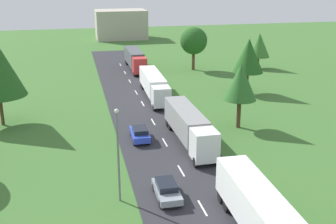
% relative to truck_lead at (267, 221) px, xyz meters
% --- Properties ---
extents(road, '(10.00, 140.00, 0.06)m').
position_rel_truck_lead_xyz_m(road, '(-2.63, 9.35, -2.14)').
color(road, '#2B2B30').
rests_on(road, ground).
extents(lane_marking_centre, '(0.16, 118.57, 0.01)m').
position_rel_truck_lead_xyz_m(lane_marking_centre, '(-2.63, 3.52, -2.10)').
color(lane_marking_centre, white).
rests_on(lane_marking_centre, road).
extents(truck_lead, '(2.88, 14.88, 3.62)m').
position_rel_truck_lead_xyz_m(truck_lead, '(0.00, 0.00, 0.00)').
color(truck_lead, green).
rests_on(truck_lead, road).
extents(truck_second, '(2.60, 13.27, 3.53)m').
position_rel_truck_lead_xyz_m(truck_second, '(-0.07, 19.26, -0.06)').
color(truck_second, white).
rests_on(truck_second, road).
extents(truck_third, '(2.86, 14.40, 3.41)m').
position_rel_truck_lead_xyz_m(truck_third, '(-0.39, 37.87, -0.13)').
color(truck_third, white).
rests_on(truck_third, road).
extents(truck_fourth, '(2.50, 13.32, 3.58)m').
position_rel_truck_lead_xyz_m(truck_fourth, '(-0.26, 57.82, -0.04)').
color(truck_fourth, red).
rests_on(truck_fourth, road).
extents(car_third, '(1.87, 4.17, 1.40)m').
position_rel_truck_lead_xyz_m(car_third, '(-5.07, 8.14, -1.37)').
color(car_third, '#8C939E').
rests_on(car_third, road).
extents(car_fourth, '(1.93, 4.16, 1.53)m').
position_rel_truck_lead_xyz_m(car_fourth, '(-5.22, 21.25, -1.31)').
color(car_fourth, blue).
rests_on(car_fourth, road).
extents(lamppost_second, '(0.36, 0.36, 8.02)m').
position_rel_truck_lead_xyz_m(lamppost_second, '(-8.93, 8.62, 2.31)').
color(lamppost_second, slate).
rests_on(lamppost_second, ground).
extents(tree_oak, '(3.96, 3.96, 7.91)m').
position_rel_truck_lead_xyz_m(tree_oak, '(7.19, 22.86, 3.51)').
color(tree_oak, '#513823').
rests_on(tree_oak, ground).
extents(tree_birch, '(5.21, 5.21, 8.26)m').
position_rel_truck_lead_xyz_m(tree_birch, '(10.72, 55.01, 3.45)').
color(tree_birch, '#513823').
rests_on(tree_birch, ground).
extents(tree_pine, '(4.21, 4.21, 6.93)m').
position_rel_truck_lead_xyz_m(tree_pine, '(23.57, 53.45, 2.42)').
color(tree_pine, '#513823').
rests_on(tree_pine, ground).
extents(tree_elm, '(4.73, 4.73, 8.56)m').
position_rel_truck_lead_xyz_m(tree_elm, '(14.25, 37.05, 3.77)').
color(tree_elm, '#513823').
rests_on(tree_elm, ground).
extents(distant_building, '(14.11, 9.64, 8.04)m').
position_rel_truck_lead_xyz_m(distant_building, '(1.90, 98.89, 1.85)').
color(distant_building, '#B2A899').
rests_on(distant_building, ground).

